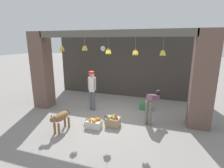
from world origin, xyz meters
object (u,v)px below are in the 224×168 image
object	(u,v)px
fruit_crate_apples	(113,121)
produce_box_green	(146,106)
worker_stooping	(152,103)
fruit_crate_oranges	(94,123)
dog	(60,118)
water_bottle	(105,119)
wall_clock	(103,49)
shopkeeper	(92,88)

from	to	relation	value
fruit_crate_apples	produce_box_green	distance (m)	2.04
worker_stooping	fruit_crate_oranges	distance (m)	2.12
dog	water_bottle	bearing A→B (deg)	138.25
fruit_crate_oranges	produce_box_green	world-z (taller)	fruit_crate_oranges
produce_box_green	water_bottle	distance (m)	2.03
dog	water_bottle	distance (m)	1.59
fruit_crate_oranges	produce_box_green	xyz separation A→B (m)	(1.43, 2.16, -0.00)
fruit_crate_oranges	wall_clock	distance (m)	4.48
dog	fruit_crate_apples	size ratio (longest dim) A/B	2.13
fruit_crate_apples	worker_stooping	bearing A→B (deg)	29.80
produce_box_green	water_bottle	bearing A→B (deg)	-127.02
dog	worker_stooping	xyz separation A→B (m)	(2.69, 1.54, 0.27)
fruit_crate_oranges	wall_clock	world-z (taller)	wall_clock
fruit_crate_apples	water_bottle	distance (m)	0.42
fruit_crate_apples	wall_clock	world-z (taller)	wall_clock
shopkeeper	water_bottle	xyz separation A→B (m)	(0.88, -0.84, -0.85)
dog	water_bottle	xyz separation A→B (m)	(1.12, 1.08, -0.35)
fruit_crate_oranges	water_bottle	world-z (taller)	fruit_crate_oranges
shopkeeper	fruit_crate_apples	distance (m)	1.82
dog	shopkeeper	distance (m)	1.99
shopkeeper	fruit_crate_oranges	xyz separation A→B (m)	(0.68, -1.38, -0.82)
dog	wall_clock	world-z (taller)	wall_clock
worker_stooping	water_bottle	bearing A→B (deg)	-141.23
produce_box_green	fruit_crate_apples	bearing A→B (deg)	-115.14
fruit_crate_oranges	wall_clock	bearing A→B (deg)	106.07
fruit_crate_oranges	fruit_crate_apples	distance (m)	0.65
worker_stooping	fruit_crate_oranges	xyz separation A→B (m)	(-1.77, -1.01, -0.59)
fruit_crate_oranges	fruit_crate_apples	bearing A→B (deg)	29.28
produce_box_green	fruit_crate_oranges	bearing A→B (deg)	-123.47
fruit_crate_apples	wall_clock	distance (m)	4.39
water_bottle	dog	bearing A→B (deg)	-136.22
fruit_crate_apples	water_bottle	size ratio (longest dim) A/B	1.84
produce_box_green	worker_stooping	bearing A→B (deg)	-73.41
worker_stooping	wall_clock	size ratio (longest dim) A/B	3.92
fruit_crate_apples	wall_clock	xyz separation A→B (m)	(-1.63, 3.39, 2.28)
dog	produce_box_green	size ratio (longest dim) A/B	2.00
produce_box_green	wall_clock	size ratio (longest dim) A/B	1.72
dog	wall_clock	bearing A→B (deg)	-173.48
fruit_crate_apples	produce_box_green	world-z (taller)	fruit_crate_apples
shopkeeper	worker_stooping	bearing A→B (deg)	167.17
worker_stooping	fruit_crate_apples	bearing A→B (deg)	-128.04
fruit_crate_apples	dog	bearing A→B (deg)	-150.12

